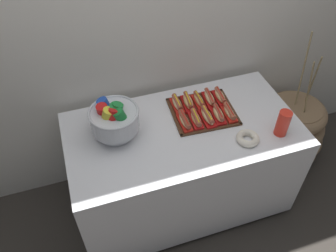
# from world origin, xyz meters

# --- Properties ---
(ground_plane) EXTENTS (10.00, 10.00, 0.00)m
(ground_plane) POSITION_xyz_m (0.00, 0.00, 0.00)
(ground_plane) COLOR #38332D
(back_wall) EXTENTS (6.00, 0.10, 2.60)m
(back_wall) POSITION_xyz_m (0.00, 0.49, 1.30)
(back_wall) COLOR silver
(back_wall) RESTS_ON ground_plane
(buffet_table) EXTENTS (1.47, 0.77, 0.77)m
(buffet_table) POSITION_xyz_m (0.00, 0.00, 0.40)
(buffet_table) COLOR silver
(buffet_table) RESTS_ON ground_plane
(floor_vase) EXTENTS (0.55, 0.55, 1.11)m
(floor_vase) POSITION_xyz_m (1.01, 0.17, 0.25)
(floor_vase) COLOR #896B4C
(floor_vase) RESTS_ON ground_plane
(serving_tray) EXTENTS (0.43, 0.38, 0.01)m
(serving_tray) POSITION_xyz_m (0.17, 0.10, 0.77)
(serving_tray) COLOR #472B19
(serving_tray) RESTS_ON buffet_table
(hot_dog_0) EXTENTS (0.06, 0.17, 0.06)m
(hot_dog_0) POSITION_xyz_m (0.02, 0.03, 0.80)
(hot_dog_0) COLOR red
(hot_dog_0) RESTS_ON serving_tray
(hot_dog_1) EXTENTS (0.07, 0.16, 0.06)m
(hot_dog_1) POSITION_xyz_m (0.09, 0.02, 0.80)
(hot_dog_1) COLOR red
(hot_dog_1) RESTS_ON serving_tray
(hot_dog_2) EXTENTS (0.07, 0.18, 0.06)m
(hot_dog_2) POSITION_xyz_m (0.17, 0.02, 0.80)
(hot_dog_2) COLOR #B21414
(hot_dog_2) RESTS_ON serving_tray
(hot_dog_3) EXTENTS (0.08, 0.16, 0.06)m
(hot_dog_3) POSITION_xyz_m (0.24, 0.01, 0.80)
(hot_dog_3) COLOR #B21414
(hot_dog_3) RESTS_ON serving_tray
(hot_dog_4) EXTENTS (0.07, 0.16, 0.06)m
(hot_dog_4) POSITION_xyz_m (0.31, 0.01, 0.80)
(hot_dog_4) COLOR red
(hot_dog_4) RESTS_ON serving_tray
(hot_dog_5) EXTENTS (0.06, 0.16, 0.06)m
(hot_dog_5) POSITION_xyz_m (0.02, 0.19, 0.80)
(hot_dog_5) COLOR red
(hot_dog_5) RESTS_ON serving_tray
(hot_dog_6) EXTENTS (0.08, 0.18, 0.06)m
(hot_dog_6) POSITION_xyz_m (0.10, 0.19, 0.80)
(hot_dog_6) COLOR #B21414
(hot_dog_6) RESTS_ON serving_tray
(hot_dog_7) EXTENTS (0.06, 0.16, 0.06)m
(hot_dog_7) POSITION_xyz_m (0.17, 0.18, 0.80)
(hot_dog_7) COLOR red
(hot_dog_7) RESTS_ON serving_tray
(hot_dog_8) EXTENTS (0.08, 0.18, 0.06)m
(hot_dog_8) POSITION_xyz_m (0.25, 0.18, 0.80)
(hot_dog_8) COLOR #B21414
(hot_dog_8) RESTS_ON serving_tray
(hot_dog_9) EXTENTS (0.07, 0.17, 0.06)m
(hot_dog_9) POSITION_xyz_m (0.32, 0.17, 0.80)
(hot_dog_9) COLOR #B21414
(hot_dog_9) RESTS_ON serving_tray
(punch_bowl) EXTENTS (0.30, 0.30, 0.25)m
(punch_bowl) POSITION_xyz_m (-0.41, 0.07, 0.91)
(punch_bowl) COLOR silver
(punch_bowl) RESTS_ON buffet_table
(cup_stack) EXTENTS (0.08, 0.08, 0.17)m
(cup_stack) POSITION_xyz_m (0.55, -0.22, 0.85)
(cup_stack) COLOR red
(cup_stack) RESTS_ON buffet_table
(donut) EXTENTS (0.14, 0.14, 0.04)m
(donut) POSITION_xyz_m (0.33, -0.22, 0.79)
(donut) COLOR silver
(donut) RESTS_ON buffet_table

